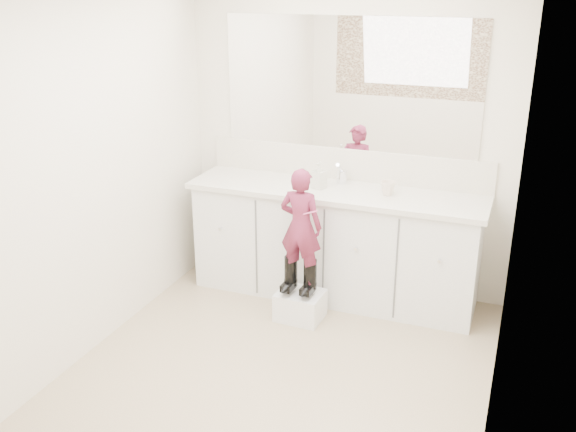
% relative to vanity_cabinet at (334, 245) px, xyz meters
% --- Properties ---
extents(floor, '(3.00, 3.00, 0.00)m').
position_rel_vanity_cabinet_xyz_m(floor, '(0.00, -1.23, -0.42)').
color(floor, '#907F5E').
rests_on(floor, ground).
extents(wall_back, '(2.60, 0.00, 2.60)m').
position_rel_vanity_cabinet_xyz_m(wall_back, '(0.00, 0.27, 0.77)').
color(wall_back, beige).
rests_on(wall_back, floor).
extents(wall_front, '(2.60, 0.00, 2.60)m').
position_rel_vanity_cabinet_xyz_m(wall_front, '(0.00, -2.73, 0.77)').
color(wall_front, beige).
rests_on(wall_front, floor).
extents(wall_left, '(0.00, 3.00, 3.00)m').
position_rel_vanity_cabinet_xyz_m(wall_left, '(-1.30, -1.23, 0.78)').
color(wall_left, beige).
rests_on(wall_left, floor).
extents(wall_right, '(0.00, 3.00, 3.00)m').
position_rel_vanity_cabinet_xyz_m(wall_right, '(1.30, -1.23, 0.78)').
color(wall_right, beige).
rests_on(wall_right, floor).
extents(vanity_cabinet, '(2.20, 0.55, 0.85)m').
position_rel_vanity_cabinet_xyz_m(vanity_cabinet, '(0.00, 0.00, 0.00)').
color(vanity_cabinet, silver).
rests_on(vanity_cabinet, floor).
extents(countertop, '(2.28, 0.58, 0.04)m').
position_rel_vanity_cabinet_xyz_m(countertop, '(0.00, -0.01, 0.45)').
color(countertop, beige).
rests_on(countertop, vanity_cabinet).
extents(backsplash, '(2.28, 0.03, 0.25)m').
position_rel_vanity_cabinet_xyz_m(backsplash, '(0.00, 0.26, 0.59)').
color(backsplash, beige).
rests_on(backsplash, countertop).
extents(mirror, '(2.00, 0.02, 1.00)m').
position_rel_vanity_cabinet_xyz_m(mirror, '(0.00, 0.26, 1.22)').
color(mirror, white).
rests_on(mirror, wall_back).
extents(dot_panel, '(2.00, 0.01, 1.20)m').
position_rel_vanity_cabinet_xyz_m(dot_panel, '(0.00, -2.71, 1.22)').
color(dot_panel, '#472819').
rests_on(dot_panel, wall_front).
extents(faucet, '(0.08, 0.08, 0.10)m').
position_rel_vanity_cabinet_xyz_m(faucet, '(0.00, 0.15, 0.52)').
color(faucet, silver).
rests_on(faucet, countertop).
extents(cup, '(0.13, 0.13, 0.10)m').
position_rel_vanity_cabinet_xyz_m(cup, '(0.40, -0.00, 0.52)').
color(cup, beige).
rests_on(cup, countertop).
extents(soap_bottle, '(0.12, 0.12, 0.20)m').
position_rel_vanity_cabinet_xyz_m(soap_bottle, '(-0.13, -0.04, 0.57)').
color(soap_bottle, beige).
rests_on(soap_bottle, countertop).
extents(step_stool, '(0.34, 0.29, 0.21)m').
position_rel_vanity_cabinet_xyz_m(step_stool, '(-0.11, -0.48, -0.32)').
color(step_stool, white).
rests_on(step_stool, floor).
extents(boot_left, '(0.11, 0.19, 0.28)m').
position_rel_vanity_cabinet_xyz_m(boot_left, '(-0.19, -0.48, -0.07)').
color(boot_left, black).
rests_on(boot_left, step_stool).
extents(boot_right, '(0.11, 0.19, 0.28)m').
position_rel_vanity_cabinet_xyz_m(boot_right, '(-0.04, -0.48, -0.07)').
color(boot_right, black).
rests_on(boot_right, step_stool).
extents(toddler, '(0.32, 0.22, 0.86)m').
position_rel_vanity_cabinet_xyz_m(toddler, '(-0.11, -0.48, 0.32)').
color(toddler, '#B13660').
rests_on(toddler, step_stool).
extents(toothbrush, '(0.14, 0.02, 0.06)m').
position_rel_vanity_cabinet_xyz_m(toothbrush, '(-0.04, -0.51, 0.44)').
color(toothbrush, '#E1578F').
rests_on(toothbrush, toddler).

